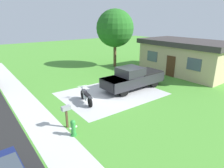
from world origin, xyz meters
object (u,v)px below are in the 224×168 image
at_px(fire_hydrant, 73,128).
at_px(mailbox, 66,111).
at_px(shade_tree, 115,28).
at_px(neighbor_house, 186,56).
at_px(pickup_truck, 134,78).
at_px(motorcycle, 86,96).

xyz_separation_m(fire_hydrant, mailbox, (-0.93, 0.08, 0.55)).
xyz_separation_m(mailbox, shade_tree, (-9.98, 10.97, 3.59)).
relative_size(mailbox, neighbor_house, 0.13).
relative_size(shade_tree, neighbor_house, 0.71).
bearing_deg(pickup_truck, mailbox, -71.01).
bearing_deg(fire_hydrant, shade_tree, 134.63).
height_order(fire_hydrant, neighbor_house, neighbor_house).
xyz_separation_m(motorcycle, mailbox, (2.28, -2.48, 0.51)).
relative_size(motorcycle, shade_tree, 0.32).
distance_m(pickup_truck, neighbor_house, 8.11).
bearing_deg(motorcycle, pickup_truck, 92.45).
bearing_deg(motorcycle, neighbor_house, 93.22).
relative_size(pickup_truck, shade_tree, 0.83).
distance_m(pickup_truck, shade_tree, 9.13).
bearing_deg(neighbor_house, motorcycle, -86.78).
height_order(pickup_truck, shade_tree, shade_tree).
distance_m(motorcycle, fire_hydrant, 4.10).
distance_m(fire_hydrant, shade_tree, 16.07).
bearing_deg(neighbor_house, fire_hydrant, -75.64).
height_order(mailbox, shade_tree, shade_tree).
relative_size(pickup_truck, neighbor_house, 0.59).
relative_size(motorcycle, pickup_truck, 0.39).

